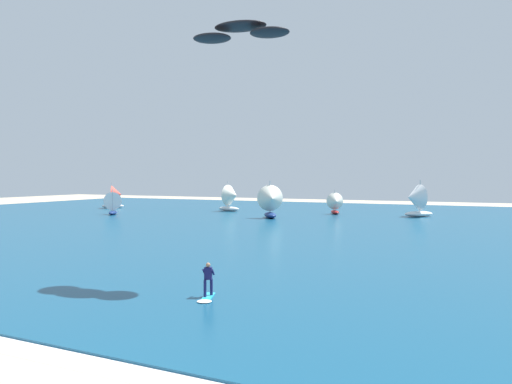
{
  "coord_description": "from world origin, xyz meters",
  "views": [
    {
      "loc": [
        9.12,
        -6.96,
        5.93
      ],
      "look_at": [
        -0.7,
        14.41,
        5.15
      ],
      "focal_mm": 32.71,
      "sensor_mm": 36.0,
      "label": 1
    }
  ],
  "objects_px": {
    "kite": "(240,32)",
    "sailboat_far_left": "(271,201)",
    "kitesurfer": "(207,285)",
    "sailboat_outermost": "(336,203)",
    "sailboat_center_horizon": "(116,196)",
    "sailboat_mid_right": "(113,203)",
    "sailboat_near_shore": "(415,200)",
    "sailboat_anchored_offshore": "(232,198)"
  },
  "relations": [
    {
      "from": "kite",
      "to": "sailboat_far_left",
      "type": "relative_size",
      "value": 1.11
    },
    {
      "from": "kitesurfer",
      "to": "sailboat_outermost",
      "type": "bearing_deg",
      "value": 98.25
    },
    {
      "from": "kite",
      "to": "sailboat_outermost",
      "type": "xyz_separation_m",
      "value": [
        -7.06,
        47.01,
        -12.2
      ]
    },
    {
      "from": "kitesurfer",
      "to": "sailboat_outermost",
      "type": "xyz_separation_m",
      "value": [
        -7.44,
        51.33,
        1.11
      ]
    },
    {
      "from": "sailboat_center_horizon",
      "to": "sailboat_outermost",
      "type": "xyz_separation_m",
      "value": [
        40.69,
        3.13,
        -0.44
      ]
    },
    {
      "from": "kitesurfer",
      "to": "sailboat_mid_right",
      "type": "distance_m",
      "value": 53.28
    },
    {
      "from": "sailboat_near_shore",
      "to": "sailboat_mid_right",
      "type": "xyz_separation_m",
      "value": [
        -42.75,
        -14.66,
        -0.65
      ]
    },
    {
      "from": "sailboat_anchored_offshore",
      "to": "kite",
      "type": "bearing_deg",
      "value": -61.77
    },
    {
      "from": "kitesurfer",
      "to": "sailboat_far_left",
      "type": "relative_size",
      "value": 0.39
    },
    {
      "from": "sailboat_mid_right",
      "to": "sailboat_far_left",
      "type": "bearing_deg",
      "value": 9.1
    },
    {
      "from": "kite",
      "to": "sailboat_mid_right",
      "type": "bearing_deg",
      "value": 139.63
    },
    {
      "from": "sailboat_anchored_offshore",
      "to": "sailboat_near_shore",
      "type": "distance_m",
      "value": 29.24
    },
    {
      "from": "sailboat_anchored_offshore",
      "to": "sailboat_mid_right",
      "type": "distance_m",
      "value": 19.06
    },
    {
      "from": "kite",
      "to": "sailboat_mid_right",
      "type": "height_order",
      "value": "kite"
    },
    {
      "from": "kite",
      "to": "sailboat_center_horizon",
      "type": "bearing_deg",
      "value": 137.42
    },
    {
      "from": "kitesurfer",
      "to": "sailboat_near_shore",
      "type": "distance_m",
      "value": 51.63
    },
    {
      "from": "kitesurfer",
      "to": "sailboat_mid_right",
      "type": "bearing_deg",
      "value": 136.36
    },
    {
      "from": "sailboat_center_horizon",
      "to": "sailboat_near_shore",
      "type": "bearing_deg",
      "value": 3.52
    },
    {
      "from": "sailboat_center_horizon",
      "to": "sailboat_near_shore",
      "type": "height_order",
      "value": "sailboat_near_shore"
    },
    {
      "from": "sailboat_near_shore",
      "to": "sailboat_far_left",
      "type": "height_order",
      "value": "sailboat_near_shore"
    },
    {
      "from": "sailboat_near_shore",
      "to": "sailboat_mid_right",
      "type": "relative_size",
      "value": 1.37
    },
    {
      "from": "sailboat_mid_right",
      "to": "sailboat_far_left",
      "type": "xyz_separation_m",
      "value": [
        24.72,
        3.96,
        0.61
      ]
    },
    {
      "from": "sailboat_center_horizon",
      "to": "sailboat_far_left",
      "type": "distance_m",
      "value": 35.12
    },
    {
      "from": "kitesurfer",
      "to": "sailboat_outermost",
      "type": "height_order",
      "value": "sailboat_outermost"
    },
    {
      "from": "sailboat_near_shore",
      "to": "sailboat_outermost",
      "type": "bearing_deg",
      "value": -179.53
    },
    {
      "from": "kitesurfer",
      "to": "sailboat_center_horizon",
      "type": "relative_size",
      "value": 0.43
    },
    {
      "from": "sailboat_outermost",
      "to": "sailboat_far_left",
      "type": "bearing_deg",
      "value": -121.02
    },
    {
      "from": "kitesurfer",
      "to": "sailboat_outermost",
      "type": "relative_size",
      "value": 0.54
    },
    {
      "from": "kitesurfer",
      "to": "sailboat_outermost",
      "type": "distance_m",
      "value": 51.88
    },
    {
      "from": "sailboat_mid_right",
      "to": "sailboat_center_horizon",
      "type": "bearing_deg",
      "value": 129.97
    },
    {
      "from": "sailboat_mid_right",
      "to": "sailboat_far_left",
      "type": "height_order",
      "value": "sailboat_far_left"
    },
    {
      "from": "sailboat_anchored_offshore",
      "to": "sailboat_near_shore",
      "type": "height_order",
      "value": "sailboat_near_shore"
    },
    {
      "from": "kite",
      "to": "sailboat_anchored_offshore",
      "type": "xyz_separation_m",
      "value": [
        -24.62,
        45.85,
        -11.64
      ]
    },
    {
      "from": "sailboat_near_shore",
      "to": "sailboat_far_left",
      "type": "xyz_separation_m",
      "value": [
        -18.03,
        -10.71,
        -0.04
      ]
    },
    {
      "from": "sailboat_outermost",
      "to": "sailboat_center_horizon",
      "type": "bearing_deg",
      "value": -175.61
    },
    {
      "from": "kite",
      "to": "sailboat_center_horizon",
      "type": "relative_size",
      "value": 1.23
    },
    {
      "from": "sailboat_near_shore",
      "to": "sailboat_far_left",
      "type": "distance_m",
      "value": 20.97
    },
    {
      "from": "kitesurfer",
      "to": "sailboat_center_horizon",
      "type": "xyz_separation_m",
      "value": [
        -48.14,
        48.21,
        1.55
      ]
    },
    {
      "from": "sailboat_outermost",
      "to": "sailboat_near_shore",
      "type": "relative_size",
      "value": 0.71
    },
    {
      "from": "sailboat_near_shore",
      "to": "sailboat_mid_right",
      "type": "height_order",
      "value": "sailboat_near_shore"
    },
    {
      "from": "sailboat_outermost",
      "to": "sailboat_far_left",
      "type": "height_order",
      "value": "sailboat_far_left"
    },
    {
      "from": "sailboat_far_left",
      "to": "kitesurfer",
      "type": "bearing_deg",
      "value": -71.25
    }
  ]
}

